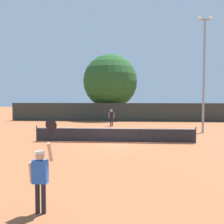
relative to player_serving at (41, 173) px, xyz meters
The scene contains 11 objects.
ground_plane 10.89m from the player_serving, 83.72° to the left, with size 120.00×120.00×0.00m, color #9E5633.
tennis_net 10.86m from the player_serving, 83.72° to the left, with size 10.66×0.08×1.07m.
perimeter_fence 26.07m from the player_serving, 87.39° to the left, with size 28.19×0.12×2.25m, color #2D332D.
player_serving is the anchor object (origin of this frame).
player_receiving 20.15m from the player_serving, 89.24° to the left, with size 0.57×0.25×1.70m.
tennis_ball 13.46m from the player_serving, 82.04° to the left, with size 0.07×0.07×0.07m, color #CCE033.
light_pole 18.54m from the player_serving, 62.55° to the left, with size 1.18×0.28×9.64m.
large_tree 29.53m from the player_serving, 91.18° to the left, with size 7.32×7.32×8.79m.
parked_car_near 31.49m from the player_serving, 92.22° to the left, with size 2.40×4.40×1.69m.
parked_car_mid 35.07m from the player_serving, 84.72° to the left, with size 2.49×4.43×1.69m.
parked_car_far 33.51m from the player_serving, 71.29° to the left, with size 1.92×4.20×1.69m.
Camera 1 is at (1.14, -17.27, 3.02)m, focal length 42.14 mm.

